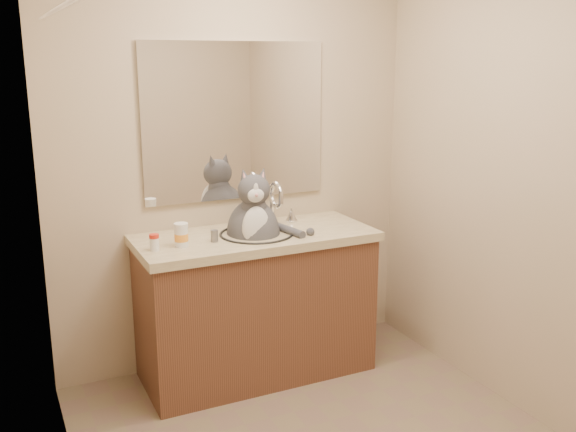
% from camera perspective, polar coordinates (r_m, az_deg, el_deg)
% --- Properties ---
extents(room, '(2.22, 2.52, 2.42)m').
position_cam_1_polar(room, '(2.68, 4.96, 0.68)').
color(room, '#7D6556').
rests_on(room, ground).
extents(vanity, '(1.34, 0.59, 1.12)m').
position_cam_1_polar(vanity, '(3.73, -2.86, -7.58)').
color(vanity, brown).
rests_on(vanity, ground).
extents(mirror, '(1.10, 0.02, 0.90)m').
position_cam_1_polar(mirror, '(3.74, -4.68, 8.35)').
color(mirror, white).
rests_on(mirror, room).
extents(shower_curtain, '(0.02, 1.30, 1.93)m').
position_cam_1_polar(shower_curtain, '(2.48, -17.86, -5.08)').
color(shower_curtain, tan).
rests_on(shower_curtain, ground).
extents(cat, '(0.41, 0.42, 0.59)m').
position_cam_1_polar(cat, '(3.59, -3.04, -1.13)').
color(cat, '#4B4B51').
rests_on(cat, vanity).
extents(pill_bottle_redcap, '(0.05, 0.05, 0.09)m').
position_cam_1_polar(pill_bottle_redcap, '(3.34, -11.80, -2.31)').
color(pill_bottle_redcap, white).
rests_on(pill_bottle_redcap, vanity).
extents(pill_bottle_orange, '(0.08, 0.08, 0.13)m').
position_cam_1_polar(pill_bottle_orange, '(3.38, -9.47, -1.71)').
color(pill_bottle_orange, white).
rests_on(pill_bottle_orange, vanity).
extents(grey_canister, '(0.04, 0.04, 0.06)m').
position_cam_1_polar(grey_canister, '(3.45, -6.56, -1.77)').
color(grey_canister, slate).
rests_on(grey_canister, vanity).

